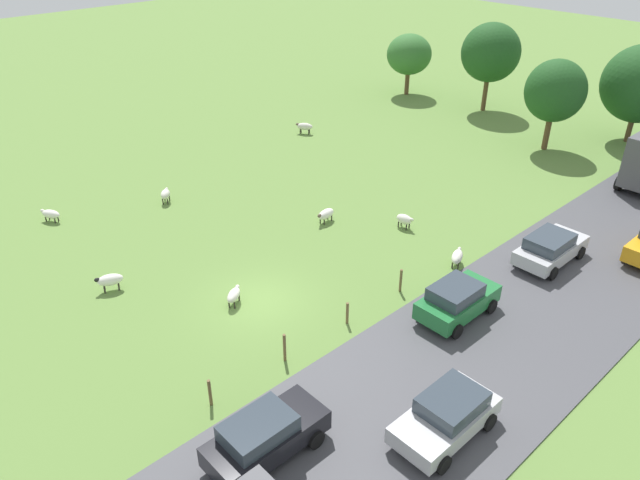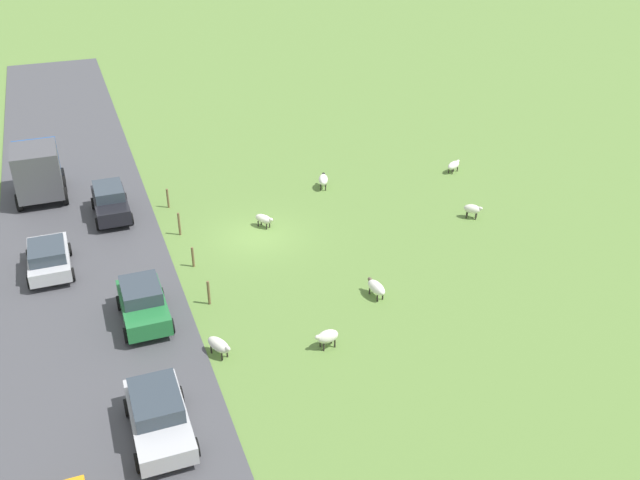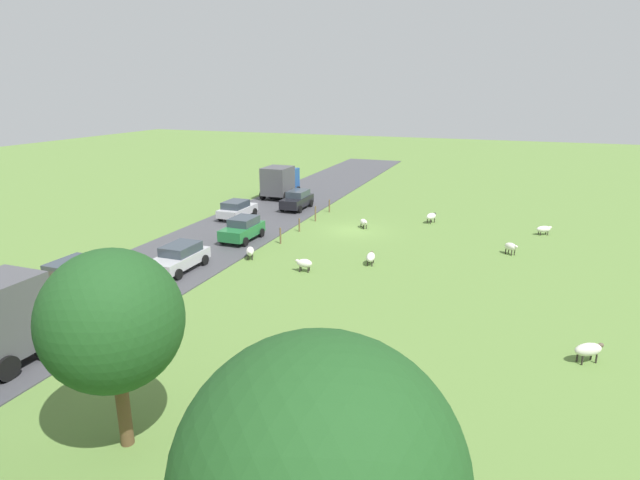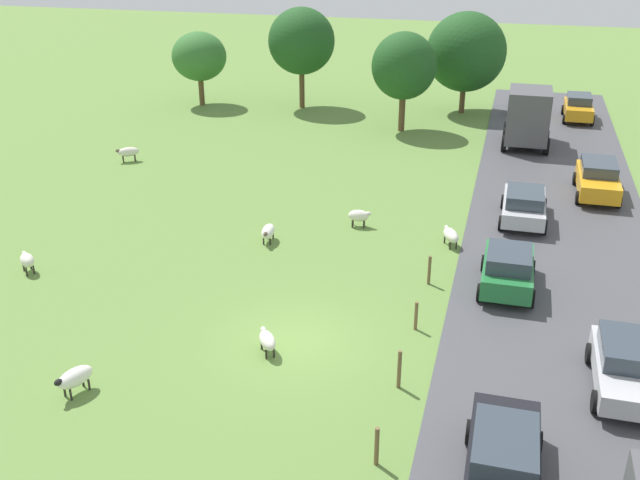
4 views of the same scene
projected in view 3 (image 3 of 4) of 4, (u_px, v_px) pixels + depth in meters
name	position (u px, v px, depth m)	size (l,w,h in m)	color
ground_plane	(353.00, 230.00, 39.50)	(160.00, 160.00, 0.00)	olive
road_strip	(253.00, 220.00, 42.41)	(8.00, 80.00, 0.06)	#47474C
sheep_0	(371.00, 257.00, 31.71)	(0.66, 1.31, 0.75)	white
sheep_1	(364.00, 222.00, 40.01)	(0.97, 1.14, 0.71)	silver
sheep_2	(250.00, 251.00, 32.81)	(0.97, 1.31, 0.75)	silver
sheep_3	(588.00, 350.00, 20.32)	(1.28, 1.10, 0.83)	silver
sheep_4	(431.00, 216.00, 41.54)	(0.93, 1.28, 0.83)	white
sheep_5	(304.00, 263.00, 30.46)	(1.07, 0.64, 0.79)	silver
sheep_6	(544.00, 229.00, 38.15)	(1.21, 0.95, 0.70)	white
sheep_7	(511.00, 247.00, 33.62)	(1.01, 0.98, 0.79)	silver
tree_0	(112.00, 321.00, 14.62)	(4.08, 4.08, 6.27)	brown
tree_1	(319.00, 479.00, 7.95)	(4.68, 4.68, 7.04)	brown
fence_post_0	(329.00, 206.00, 45.19)	(0.12, 0.12, 1.14)	brown
fence_post_1	(315.00, 214.00, 42.09)	(0.12, 0.12, 1.27)	brown
fence_post_2	(299.00, 225.00, 39.05)	(0.12, 0.12, 1.04)	brown
fence_post_3	(280.00, 236.00, 35.96)	(0.12, 0.12, 1.17)	brown
truck_0	(280.00, 181.00, 50.56)	(2.73, 4.20, 3.15)	#1E4C99
car_0	(76.00, 273.00, 27.72)	(2.07, 4.44, 1.67)	orange
car_1	(243.00, 229.00, 36.58)	(2.02, 3.83, 1.63)	#237238
car_2	(179.00, 257.00, 30.55)	(2.07, 4.19, 1.54)	#B7B7BC
car_3	(297.00, 200.00, 46.10)	(1.93, 4.08, 1.66)	black
car_5	(237.00, 209.00, 42.77)	(2.06, 3.91, 1.52)	#B7B7BC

